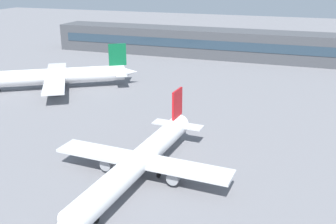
{
  "coord_description": "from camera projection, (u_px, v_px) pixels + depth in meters",
  "views": [
    {
      "loc": [
        20.41,
        -24.17,
        27.21
      ],
      "look_at": [
        -2.33,
        40.0,
        3.0
      ],
      "focal_mm": 42.56,
      "sensor_mm": 36.0,
      "label": 1
    }
  ],
  "objects": [
    {
      "name": "ground_plane",
      "position": [
        180.0,
        129.0,
        72.53
      ],
      "size": [
        400.0,
        400.0,
        0.0
      ],
      "primitive_type": "plane",
      "color": "slate"
    },
    {
      "name": "terminal_building",
      "position": [
        242.0,
        45.0,
        129.08
      ],
      "size": [
        129.35,
        12.13,
        9.0
      ],
      "color": "#3F4247",
      "rests_on": "ground_plane"
    },
    {
      "name": "airplane_near",
      "position": [
        138.0,
        162.0,
        53.76
      ],
      "size": [
        25.82,
        37.0,
        9.14
      ],
      "color": "white",
      "rests_on": "ground_plane"
    },
    {
      "name": "airplane_mid",
      "position": [
        50.0,
        76.0,
        95.77
      ],
      "size": [
        37.38,
        27.33,
        10.48
      ],
      "color": "silver",
      "rests_on": "ground_plane"
    }
  ]
}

